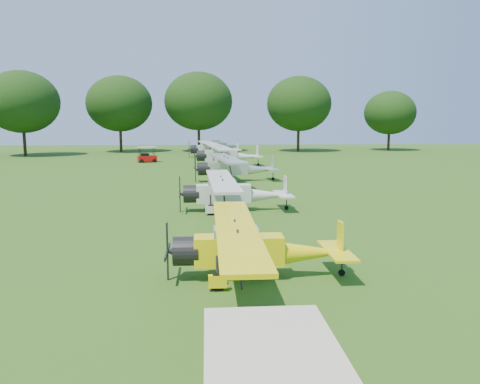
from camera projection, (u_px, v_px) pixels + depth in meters
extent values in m
plane|color=#294C13|center=(220.00, 230.00, 21.19)|extent=(160.00, 160.00, 0.00)
cylinder|color=black|center=(389.00, 139.00, 80.18)|extent=(0.44, 0.44, 3.70)
ellipsoid|color=black|center=(390.00, 113.00, 79.50)|extent=(8.63, 8.63, 7.34)
cylinder|color=black|center=(298.00, 138.00, 77.26)|extent=(0.44, 0.44, 4.51)
ellipsoid|color=black|center=(299.00, 104.00, 76.44)|extent=(10.52, 10.52, 8.94)
cylinder|color=black|center=(199.00, 137.00, 76.69)|extent=(0.44, 0.44, 4.74)
ellipsoid|color=black|center=(198.00, 101.00, 75.83)|extent=(11.05, 11.05, 9.39)
cylinder|color=black|center=(121.00, 138.00, 75.69)|extent=(0.44, 0.44, 4.49)
ellipsoid|color=black|center=(119.00, 104.00, 74.87)|extent=(10.47, 10.47, 8.90)
cylinder|color=black|center=(24.00, 140.00, 66.97)|extent=(0.44, 0.44, 4.44)
ellipsoid|color=black|center=(22.00, 102.00, 66.17)|extent=(10.36, 10.36, 8.80)
cube|color=yellow|center=(239.00, 250.00, 14.46)|extent=(2.76, 0.83, 0.90)
cone|color=yellow|center=(313.00, 253.00, 14.64)|extent=(2.41, 0.78, 0.77)
cube|color=#8CA5B2|center=(236.00, 235.00, 14.38)|extent=(1.38, 0.80, 0.47)
cylinder|color=black|center=(186.00, 251.00, 14.35)|extent=(0.78, 0.90, 0.89)
cube|color=black|center=(167.00, 252.00, 14.31)|extent=(0.05, 0.10, 1.81)
cube|color=yellow|center=(236.00, 228.00, 14.35)|extent=(1.29, 9.12, 0.12)
cube|color=yellow|center=(340.00, 239.00, 14.63)|extent=(0.09, 0.47, 1.12)
cube|color=yellow|center=(337.00, 251.00, 14.69)|extent=(0.74, 2.41, 0.08)
cylinder|color=black|center=(218.00, 282.00, 13.45)|extent=(0.52, 0.14, 0.52)
cylinder|color=black|center=(216.00, 261.00, 15.57)|extent=(0.52, 0.14, 0.52)
cylinder|color=black|center=(342.00, 273.00, 14.80)|extent=(0.21, 0.07, 0.21)
cube|color=silver|center=(223.00, 193.00, 25.48)|extent=(2.99, 0.99, 0.97)
cone|color=silver|center=(269.00, 195.00, 25.75)|extent=(2.62, 0.93, 0.83)
cube|color=#8CA5B2|center=(222.00, 184.00, 25.39)|extent=(1.51, 0.91, 0.51)
cylinder|color=black|center=(191.00, 194.00, 25.29)|extent=(0.87, 0.99, 0.96)
cube|color=black|center=(180.00, 194.00, 25.23)|extent=(0.06, 0.11, 1.94)
cube|color=silver|center=(222.00, 180.00, 25.36)|extent=(1.72, 9.83, 0.13)
cube|color=silver|center=(285.00, 187.00, 25.78)|extent=(0.11, 0.51, 1.20)
cube|color=silver|center=(283.00, 194.00, 25.83)|extent=(0.88, 2.61, 0.08)
cylinder|color=black|center=(211.00, 210.00, 24.37)|extent=(0.56, 0.17, 0.55)
cylinder|color=black|center=(209.00, 203.00, 26.64)|extent=(0.56, 0.17, 0.55)
cylinder|color=black|center=(286.00, 208.00, 25.97)|extent=(0.22, 0.08, 0.22)
cube|color=silver|center=(227.00, 168.00, 38.22)|extent=(3.37, 1.39, 1.07)
cone|color=silver|center=(260.00, 170.00, 38.78)|extent=(2.96, 1.29, 0.92)
cube|color=#8CA5B2|center=(226.00, 162.00, 38.12)|extent=(1.74, 1.15, 0.56)
cylinder|color=black|center=(204.00, 169.00, 37.84)|extent=(1.05, 1.17, 1.06)
cube|color=black|center=(195.00, 169.00, 37.72)|extent=(0.08, 0.13, 2.15)
cube|color=silver|center=(226.00, 158.00, 38.08)|extent=(2.90, 10.93, 0.14)
cube|color=silver|center=(272.00, 163.00, 38.90)|extent=(0.18, 0.57, 1.33)
cube|color=silver|center=(271.00, 169.00, 38.95)|extent=(1.24, 2.95, 0.09)
cylinder|color=black|center=(220.00, 180.00, 36.94)|extent=(0.63, 0.24, 0.61)
cylinder|color=black|center=(215.00, 176.00, 39.42)|extent=(0.63, 0.24, 0.61)
cylinder|color=black|center=(273.00, 179.00, 39.12)|extent=(0.25, 0.11, 0.25)
cube|color=silver|center=(221.00, 156.00, 51.42)|extent=(3.66, 1.43, 1.17)
cone|color=silver|center=(247.00, 157.00, 51.95)|extent=(3.21, 1.32, 1.00)
cube|color=#8CA5B2|center=(220.00, 150.00, 51.31)|extent=(1.88, 1.21, 0.61)
cylinder|color=black|center=(201.00, 156.00, 51.06)|extent=(1.12, 1.26, 1.16)
cube|color=black|center=(195.00, 156.00, 50.94)|extent=(0.08, 0.14, 2.34)
cube|color=silver|center=(220.00, 147.00, 51.27)|extent=(2.84, 11.93, 0.16)
cube|color=silver|center=(257.00, 152.00, 52.05)|extent=(0.17, 0.62, 1.45)
cube|color=silver|center=(256.00, 156.00, 52.11)|extent=(1.27, 3.20, 0.10)
cylinder|color=black|center=(214.00, 164.00, 50.03)|extent=(0.68, 0.25, 0.67)
cylinder|color=black|center=(211.00, 162.00, 52.75)|extent=(0.68, 0.25, 0.67)
cylinder|color=black|center=(258.00, 164.00, 52.28)|extent=(0.28, 0.12, 0.27)
cube|color=silver|center=(209.00, 149.00, 64.12)|extent=(3.55, 1.47, 1.13)
cone|color=silver|center=(230.00, 150.00, 64.72)|extent=(3.12, 1.36, 0.97)
cube|color=#8CA5B2|center=(208.00, 145.00, 64.02)|extent=(1.84, 1.21, 0.59)
cylinder|color=black|center=(194.00, 149.00, 63.72)|extent=(1.11, 1.24, 1.12)
cube|color=black|center=(189.00, 149.00, 63.59)|extent=(0.08, 0.14, 2.26)
cube|color=silver|center=(208.00, 143.00, 63.98)|extent=(3.06, 11.52, 0.15)
cube|color=silver|center=(237.00, 146.00, 64.85)|extent=(0.19, 0.60, 1.40)
cube|color=silver|center=(237.00, 150.00, 64.90)|extent=(1.31, 3.11, 0.10)
cylinder|color=black|center=(204.00, 156.00, 62.77)|extent=(0.66, 0.26, 0.65)
cylinder|color=black|center=(202.00, 154.00, 65.38)|extent=(0.66, 0.26, 0.65)
cylinder|color=black|center=(238.00, 156.00, 65.07)|extent=(0.27, 0.12, 0.26)
cube|color=silver|center=(218.00, 146.00, 77.67)|extent=(2.92, 1.02, 0.94)
cone|color=silver|center=(232.00, 146.00, 77.99)|extent=(2.56, 0.95, 0.81)
cube|color=#8CA5B2|center=(217.00, 143.00, 77.59)|extent=(1.48, 0.91, 0.49)
cylinder|color=black|center=(208.00, 146.00, 77.46)|extent=(0.86, 0.98, 0.94)
cube|color=black|center=(204.00, 146.00, 77.39)|extent=(0.06, 0.11, 1.89)
cube|color=silver|center=(217.00, 141.00, 77.55)|extent=(1.84, 9.60, 0.13)
cube|color=silver|center=(238.00, 144.00, 78.03)|extent=(0.12, 0.50, 1.17)
cube|color=silver|center=(237.00, 146.00, 78.08)|extent=(0.91, 2.56, 0.08)
cylinder|color=black|center=(214.00, 150.00, 76.58)|extent=(0.55, 0.17, 0.54)
cylinder|color=black|center=(213.00, 149.00, 78.79)|extent=(0.55, 0.17, 0.54)
cylinder|color=black|center=(238.00, 150.00, 78.21)|extent=(0.22, 0.08, 0.22)
cube|color=#B50F0C|center=(147.00, 159.00, 56.50)|extent=(2.48, 1.83, 0.70)
cube|color=black|center=(144.00, 155.00, 56.33)|extent=(1.20, 1.33, 0.45)
cube|color=silver|center=(147.00, 147.00, 56.30)|extent=(2.41, 1.89, 0.08)
cylinder|color=black|center=(142.00, 161.00, 55.69)|extent=(0.46, 0.27, 0.44)
cylinder|color=black|center=(140.00, 160.00, 56.84)|extent=(0.46, 0.27, 0.44)
cylinder|color=black|center=(154.00, 161.00, 56.24)|extent=(0.46, 0.27, 0.44)
cylinder|color=black|center=(152.00, 160.00, 57.39)|extent=(0.46, 0.27, 0.44)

